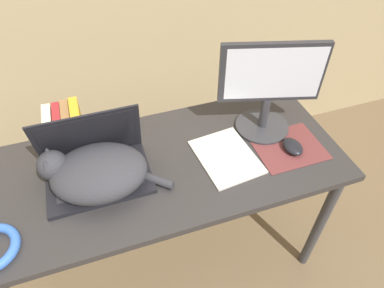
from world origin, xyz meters
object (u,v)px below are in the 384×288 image
(external_monitor, at_px, (269,87))
(book_row, at_px, (66,132))
(laptop, at_px, (96,166))
(cat, at_px, (96,172))
(computer_mouse, at_px, (293,147))
(notepad, at_px, (226,157))

(external_monitor, relative_size, book_row, 1.92)
(laptop, relative_size, external_monitor, 0.94)
(cat, bearing_deg, book_row, 109.80)
(computer_mouse, distance_m, notepad, 0.26)
(computer_mouse, bearing_deg, book_row, 161.19)
(laptop, xyz_separation_m, book_row, (-0.08, 0.16, 0.05))
(laptop, relative_size, notepad, 1.27)
(notepad, bearing_deg, laptop, 171.61)
(external_monitor, bearing_deg, laptop, -176.47)
(computer_mouse, bearing_deg, external_monitor, 107.66)
(cat, xyz_separation_m, book_row, (-0.08, 0.21, 0.02))
(laptop, height_order, cat, laptop)
(laptop, xyz_separation_m, cat, (-0.00, -0.05, 0.02))
(cat, bearing_deg, laptop, 84.65)
(laptop, xyz_separation_m, notepad, (0.48, -0.07, -0.04))
(book_row, bearing_deg, laptop, -63.43)
(computer_mouse, distance_m, book_row, 0.87)
(external_monitor, relative_size, notepad, 1.35)
(laptop, bearing_deg, cat, -95.35)
(laptop, bearing_deg, notepad, -8.39)
(external_monitor, distance_m, notepad, 0.31)
(laptop, distance_m, computer_mouse, 0.75)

